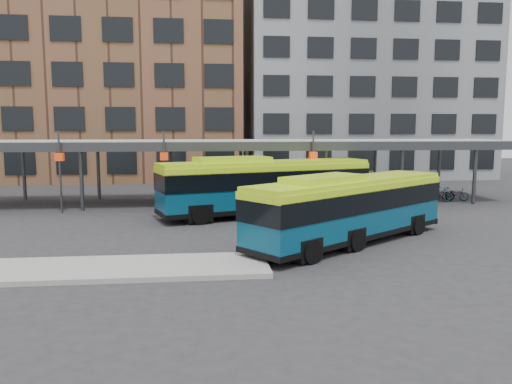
% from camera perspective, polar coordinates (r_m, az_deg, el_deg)
% --- Properties ---
extents(ground, '(120.00, 120.00, 0.00)m').
position_cam_1_polar(ground, '(20.89, -3.90, -6.38)').
color(ground, '#28282B').
rests_on(ground, ground).
extents(boarding_island, '(14.00, 3.00, 0.18)m').
position_cam_1_polar(boarding_island, '(18.55, -20.92, -8.31)').
color(boarding_island, gray).
rests_on(boarding_island, ground).
extents(canopy, '(40.00, 6.53, 4.80)m').
position_cam_1_polar(canopy, '(33.18, -4.97, 5.45)').
color(canopy, '#999B9E').
rests_on(canopy, ground).
extents(building_brick, '(26.00, 14.00, 22.00)m').
position_cam_1_polar(building_brick, '(53.44, -16.57, 13.45)').
color(building_brick, brown).
rests_on(building_brick, ground).
extents(building_grey, '(24.00, 14.00, 20.00)m').
position_cam_1_polar(building_grey, '(55.16, 11.80, 12.35)').
color(building_grey, slate).
rests_on(building_grey, ground).
extents(bus_front, '(10.26, 8.45, 3.04)m').
position_cam_1_polar(bus_front, '(21.80, 10.72, -1.68)').
color(bus_front, navy).
rests_on(bus_front, ground).
extents(bus_rear, '(12.49, 6.17, 3.38)m').
position_cam_1_polar(bus_rear, '(28.38, 1.05, 0.85)').
color(bus_rear, navy).
rests_on(bus_rear, ground).
extents(bike_rack, '(7.49, 1.64, 1.02)m').
position_cam_1_polar(bike_rack, '(35.65, 17.74, -0.27)').
color(bike_rack, slate).
rests_on(bike_rack, ground).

